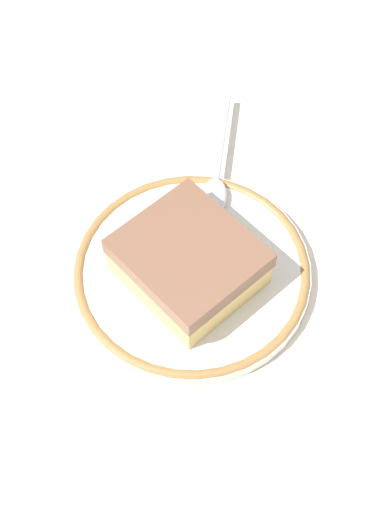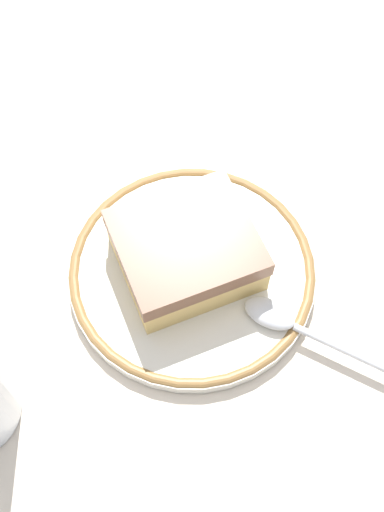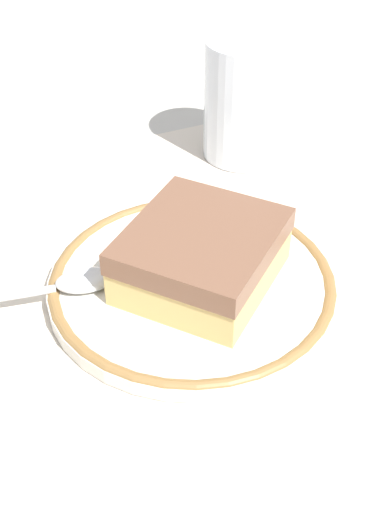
{
  "view_description": "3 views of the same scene",
  "coord_description": "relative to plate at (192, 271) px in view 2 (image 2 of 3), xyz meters",
  "views": [
    {
      "loc": [
        -0.32,
        0.04,
        0.53
      ],
      "look_at": [
        -0.01,
        0.03,
        0.03
      ],
      "focal_mm": 52.59,
      "sensor_mm": 36.0,
      "label": 1
    },
    {
      "loc": [
        0.06,
        -0.19,
        0.45
      ],
      "look_at": [
        -0.01,
        0.03,
        0.03
      ],
      "focal_mm": 44.35,
      "sensor_mm": 36.0,
      "label": 2
    },
    {
      "loc": [
        0.13,
        0.35,
        0.31
      ],
      "look_at": [
        -0.01,
        0.03,
        0.03
      ],
      "focal_mm": 48.82,
      "sensor_mm": 36.0,
      "label": 3
    }
  ],
  "objects": [
    {
      "name": "spoon",
      "position": [
        0.08,
        -0.02,
        0.01
      ],
      "size": [
        0.14,
        0.04,
        0.01
      ],
      "color": "silver",
      "rests_on": "plate"
    },
    {
      "name": "placemat",
      "position": [
        0.01,
        -0.03,
        -0.01
      ],
      "size": [
        0.48,
        0.37,
        0.0
      ],
      "primitive_type": "cube",
      "color": "beige",
      "rests_on": "ground_plane"
    },
    {
      "name": "ground_plane",
      "position": [
        0.01,
        -0.03,
        -0.01
      ],
      "size": [
        2.4,
        2.4,
        0.0
      ],
      "primitive_type": "plane",
      "color": "#B7B2A8"
    },
    {
      "name": "cake_slice",
      "position": [
        -0.01,
        0.0,
        0.02
      ],
      "size": [
        0.13,
        0.13,
        0.04
      ],
      "color": "#DBB76B",
      "rests_on": "plate"
    },
    {
      "name": "plate",
      "position": [
        0.0,
        0.0,
        0.0
      ],
      "size": [
        0.19,
        0.19,
        0.01
      ],
      "color": "silver",
      "rests_on": "placemat"
    }
  ]
}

